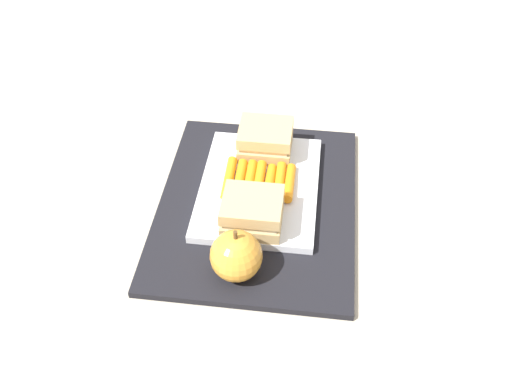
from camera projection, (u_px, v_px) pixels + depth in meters
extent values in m
plane|color=#B7AD99|center=(257.00, 207.00, 0.86)|extent=(2.40, 2.40, 0.00)
cube|color=black|center=(257.00, 205.00, 0.86)|extent=(0.36, 0.28, 0.01)
cube|color=white|center=(259.00, 187.00, 0.87)|extent=(0.23, 0.17, 0.01)
cube|color=tan|center=(265.00, 146.00, 0.91)|extent=(0.07, 0.08, 0.02)
cube|color=beige|center=(265.00, 139.00, 0.91)|extent=(0.07, 0.07, 0.01)
cube|color=tan|center=(265.00, 133.00, 0.90)|extent=(0.07, 0.08, 0.02)
cube|color=tan|center=(252.00, 218.00, 0.80)|extent=(0.07, 0.08, 0.02)
cube|color=beige|center=(252.00, 212.00, 0.79)|extent=(0.07, 0.07, 0.01)
cube|color=tan|center=(252.00, 205.00, 0.78)|extent=(0.07, 0.08, 0.02)
cylinder|color=orange|center=(229.00, 178.00, 0.86)|extent=(0.08, 0.01, 0.02)
cylinder|color=orange|center=(240.00, 180.00, 0.86)|extent=(0.08, 0.01, 0.02)
cylinder|color=orange|center=(250.00, 180.00, 0.86)|extent=(0.08, 0.01, 0.02)
cylinder|color=orange|center=(260.00, 181.00, 0.86)|extent=(0.08, 0.01, 0.02)
cylinder|color=orange|center=(270.00, 182.00, 0.86)|extent=(0.08, 0.01, 0.02)
cylinder|color=orange|center=(279.00, 182.00, 0.86)|extent=(0.08, 0.01, 0.02)
cylinder|color=orange|center=(290.00, 183.00, 0.86)|extent=(0.08, 0.01, 0.02)
sphere|color=gold|center=(236.00, 256.00, 0.74)|extent=(0.07, 0.07, 0.07)
cylinder|color=brown|center=(235.00, 235.00, 0.71)|extent=(0.01, 0.01, 0.01)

